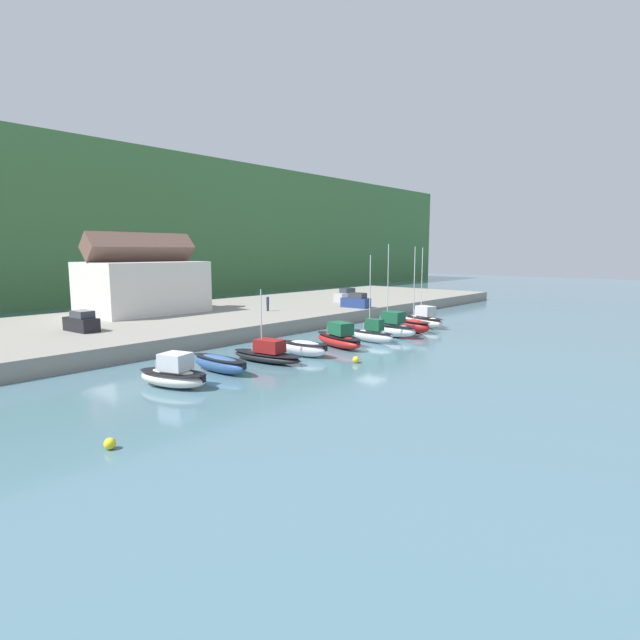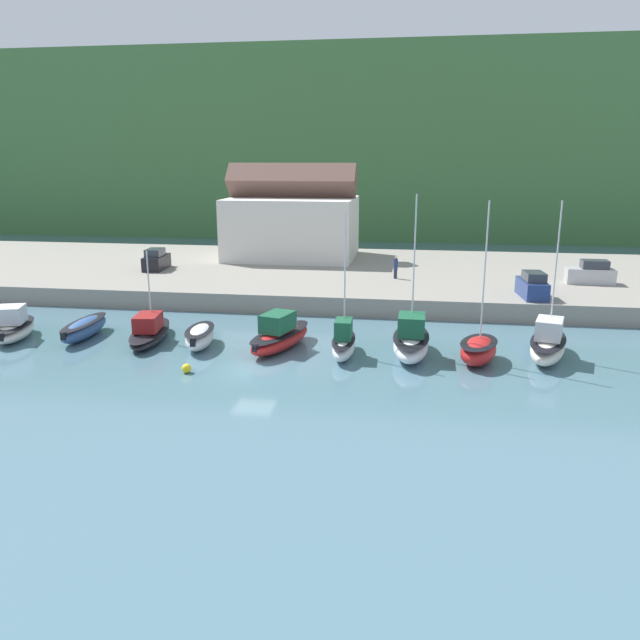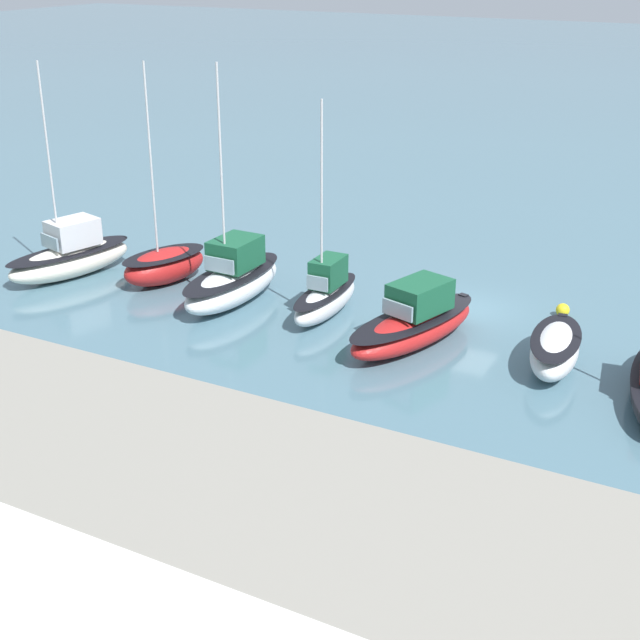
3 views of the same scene
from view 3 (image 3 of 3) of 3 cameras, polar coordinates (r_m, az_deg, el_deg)
The scene contains 8 objects.
ground_plane at distance 40.13m, azimuth 9.46°, elevation 0.68°, with size 320.00×320.00×0.00m, color slate.
moored_boat_3 at distance 35.02m, azimuth 14.81°, elevation -1.82°, with size 2.50×5.08×1.49m.
moored_boat_4 at distance 36.01m, azimuth 6.06°, elevation -0.14°, with size 4.25×7.57×2.62m.
moored_boat_5 at distance 38.59m, azimuth 0.38°, elevation 1.63°, with size 1.63×5.28×9.38m.
moored_boat_6 at distance 40.19m, azimuth -5.59°, elevation 2.62°, with size 2.48×6.71×10.61m.
moored_boat_7 at distance 43.13m, azimuth -9.93°, elevation 3.50°, with size 3.37×4.93×10.32m.
moored_boat_8 at distance 44.91m, azimuth -15.68°, elevation 3.99°, with size 3.89×6.94×10.25m.
mooring_buoy_0 at distance 40.15m, azimuth 15.27°, elevation 0.62°, with size 0.59×0.59×0.59m.
Camera 3 is at (-11.38, 35.42, 15.05)m, focal length 50.00 mm.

